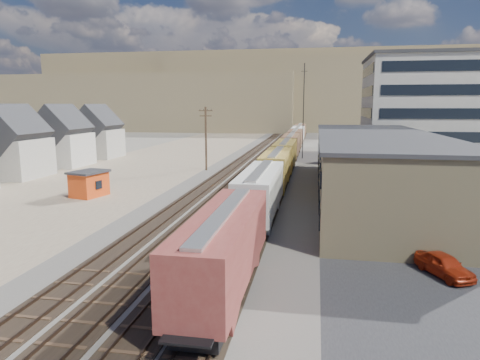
% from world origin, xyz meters
% --- Properties ---
extents(ground, '(300.00, 300.00, 0.00)m').
position_xyz_m(ground, '(0.00, 0.00, 0.00)').
color(ground, '#6B6356').
rests_on(ground, ground).
extents(ballast_bed, '(18.00, 200.00, 0.06)m').
position_xyz_m(ballast_bed, '(0.00, 50.00, 0.03)').
color(ballast_bed, '#4C4742').
rests_on(ballast_bed, ground).
extents(dirt_yard, '(24.00, 180.00, 0.03)m').
position_xyz_m(dirt_yard, '(-20.00, 40.00, 0.01)').
color(dirt_yard, '#806C58').
rests_on(dirt_yard, ground).
extents(asphalt_lot, '(26.00, 120.00, 0.04)m').
position_xyz_m(asphalt_lot, '(22.00, 35.00, 0.02)').
color(asphalt_lot, '#232326').
rests_on(asphalt_lot, ground).
extents(rail_tracks, '(11.40, 200.00, 0.24)m').
position_xyz_m(rail_tracks, '(-0.55, 50.00, 0.11)').
color(rail_tracks, black).
rests_on(rail_tracks, ground).
extents(freight_train, '(3.00, 119.74, 4.46)m').
position_xyz_m(freight_train, '(3.80, 51.62, 2.79)').
color(freight_train, black).
rests_on(freight_train, ground).
extents(warehouse, '(12.40, 40.40, 7.25)m').
position_xyz_m(warehouse, '(14.98, 25.00, 3.65)').
color(warehouse, tan).
rests_on(warehouse, ground).
extents(office_tower, '(22.60, 18.60, 18.45)m').
position_xyz_m(office_tower, '(27.95, 54.95, 9.26)').
color(office_tower, '#9E998E').
rests_on(office_tower, ground).
extents(utility_pole_north, '(2.20, 0.32, 10.00)m').
position_xyz_m(utility_pole_north, '(-8.50, 42.00, 5.30)').
color(utility_pole_north, '#382619').
rests_on(utility_pole_north, ground).
extents(radio_mast, '(1.20, 0.16, 18.00)m').
position_xyz_m(radio_mast, '(6.00, 60.00, 9.12)').
color(radio_mast, black).
rests_on(radio_mast, ground).
extents(hills_north, '(265.00, 80.00, 32.00)m').
position_xyz_m(hills_north, '(0.17, 167.92, 14.10)').
color(hills_north, brown).
rests_on(hills_north, ground).
extents(maintenance_shed, '(4.01, 4.67, 2.95)m').
position_xyz_m(maintenance_shed, '(-16.69, 20.73, 1.51)').
color(maintenance_shed, '#DE4614').
rests_on(maintenance_shed, ground).
extents(parked_car_red, '(3.20, 4.35, 1.38)m').
position_xyz_m(parked_car_red, '(16.42, 3.27, 0.69)').
color(parked_car_red, '#A0270E').
rests_on(parked_car_red, ground).
extents(parked_car_blue, '(5.45, 4.22, 1.38)m').
position_xyz_m(parked_car_blue, '(27.09, 48.49, 0.69)').
color(parked_car_blue, navy).
rests_on(parked_car_blue, ground).
extents(parked_car_far, '(2.27, 4.58, 1.50)m').
position_xyz_m(parked_car_far, '(29.91, 42.20, 0.75)').
color(parked_car_far, white).
rests_on(parked_car_far, ground).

